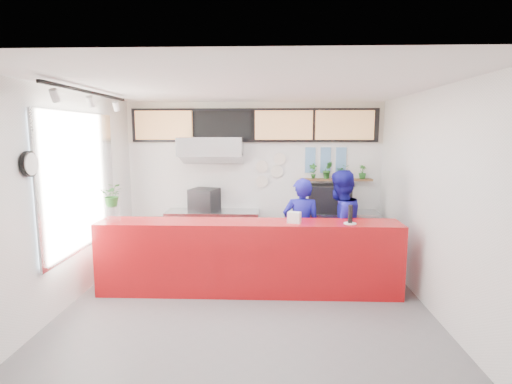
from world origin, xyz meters
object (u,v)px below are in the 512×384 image
at_px(service_counter, 249,257).
at_px(staff_right, 339,226).
at_px(espresso_machine, 330,199).
at_px(pepper_mill, 350,214).
at_px(panini_oven, 204,200).
at_px(staff_center, 301,229).

relative_size(service_counter, staff_right, 2.48).
relative_size(espresso_machine, pepper_mill, 3.03).
distance_m(panini_oven, espresso_machine, 2.42).
height_order(staff_center, pepper_mill, staff_center).
xyz_separation_m(service_counter, staff_right, (1.44, 0.57, 0.36)).
xyz_separation_m(staff_center, staff_right, (0.61, -0.05, 0.07)).
height_order(espresso_machine, staff_center, staff_center).
distance_m(panini_oven, pepper_mill, 3.09).
relative_size(espresso_machine, staff_center, 0.47).
xyz_separation_m(service_counter, panini_oven, (-0.96, 1.80, 0.57)).
relative_size(staff_center, staff_right, 0.93).
bearing_deg(espresso_machine, staff_right, -83.40).
bearing_deg(panini_oven, service_counter, -45.10).
height_order(staff_right, pepper_mill, staff_right).
bearing_deg(pepper_mill, espresso_machine, 90.35).
relative_size(service_counter, panini_oven, 9.26).
xyz_separation_m(panini_oven, espresso_machine, (2.42, 0.00, 0.04)).
distance_m(espresso_machine, pepper_mill, 1.90).
bearing_deg(pepper_mill, service_counter, 176.14).
bearing_deg(service_counter, pepper_mill, -3.86).
bearing_deg(service_counter, staff_right, 21.71).
distance_m(espresso_machine, staff_right, 1.25).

